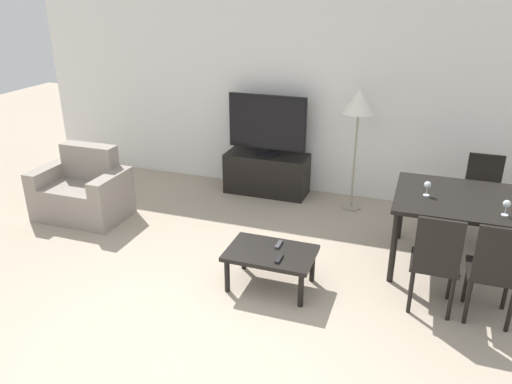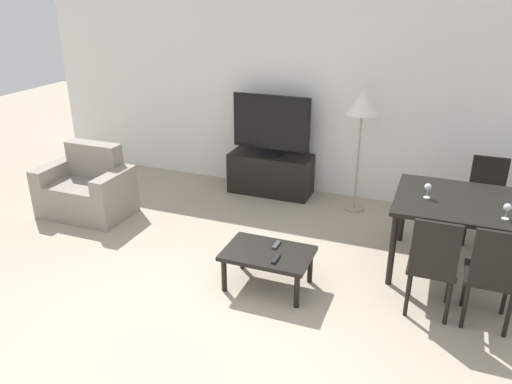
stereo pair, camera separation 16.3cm
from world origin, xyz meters
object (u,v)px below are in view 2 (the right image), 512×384
Objects in this scene: dining_chair_near_right at (493,273)px; wine_glass_center at (428,188)px; armchair at (87,190)px; dining_table at (466,209)px; remote_primary at (276,245)px; tv at (271,125)px; dining_chair_near at (433,262)px; floor_lamp at (363,106)px; remote_secondary at (276,259)px; wine_glass_left at (507,208)px; dining_chair_far at (486,196)px; tv_stand at (271,174)px; coffee_table at (268,256)px.

wine_glass_center is at bearing 127.28° from dining_chair_near_right.
armchair is 0.82× the size of dining_table.
wine_glass_center is (1.25, 0.73, 0.48)m from remote_primary.
tv is 3.04m from dining_chair_near.
armchair is at bearing -156.70° from floor_lamp.
wine_glass_center is at bearing 40.01° from remote_secondary.
floor_lamp reaches higher than dining_chair_near.
dining_chair_near is 0.83m from wine_glass_left.
armchair is 4.10m from dining_chair_near.
dining_chair_far reaches higher than remote_secondary.
tv is at bearing 136.26° from dining_chair_near.
dining_chair_near is at bearing 180.00° from dining_chair_near_right.
wine_glass_center is (1.17, 0.98, 0.48)m from remote_secondary.
tv_stand is 3.36m from dining_chair_near_right.
armchair is 4.55m from dining_chair_near_right.
tv is 2.26m from remote_primary.
dining_table is 8.89× the size of wine_glass_center.
remote_secondary is at bearing -173.18° from dining_chair_near_right.
armchair is at bearing -177.28° from dining_table.
armchair is at bearing -142.33° from tv.
tv is 1.24m from floor_lamp.
floor_lamp is 2.37m from remote_secondary.
wine_glass_center is at bearing 160.44° from wine_glass_left.
tv_stand is 7.36× the size of remote_primary.
dining_table is 0.89m from dining_chair_near_right.
dining_table is 1.77m from floor_lamp.
tv_stand is 1.19× the size of dining_chair_far.
armchair is 7.10× the size of remote_secondary.
wine_glass_left is (4.58, -0.10, 0.56)m from armchair.
floor_lamp reaches higher than wine_glass_center.
remote_secondary is at bearing -139.99° from wine_glass_center.
tv_stand is 2.67m from dining_chair_far.
tv is 7.16× the size of wine_glass_center.
dining_chair_far is 0.61× the size of floor_lamp.
dining_chair_near is 6.37× the size of wine_glass_center.
armchair reaches higher than remote_primary.
remote_secondary is (0.12, -0.12, 0.06)m from coffee_table.
dining_chair_near_right is (0.45, 0.00, 0.00)m from dining_chair_near.
dining_chair_near is (1.42, 0.09, 0.19)m from coffee_table.
tv reaches higher than armchair.
dining_table is at bearing 10.42° from wine_glass_center.
dining_chair_near_right is at bearing -52.72° from wine_glass_center.
dining_table is at bearing -27.40° from tv_stand.
coffee_table is 0.87× the size of dining_chair_far.
remote_secondary is 1.03× the size of wine_glass_center.
remote_secondary is at bearing -157.89° from wine_glass_left.
dining_chair_near_right is (2.63, -2.08, -0.43)m from tv.
dining_table is 0.89m from dining_chair_far.
dining_table reaches higher than remote_primary.
dining_chair_near_right is 0.61× the size of floor_lamp.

